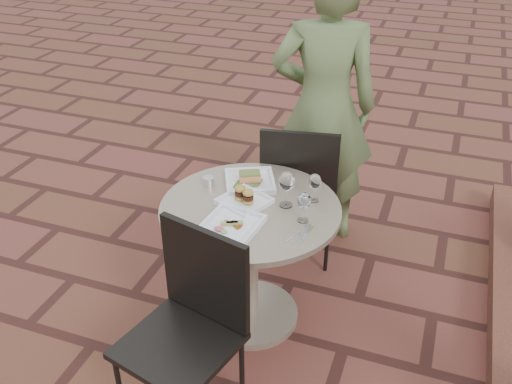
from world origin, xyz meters
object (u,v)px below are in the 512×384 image
(chair_far, at_px, (300,183))
(plate_salmon, at_px, (250,181))
(plate_tuna, at_px, (232,224))
(plate_sliders, at_px, (244,199))
(chair_near, at_px, (191,315))
(cafe_table, at_px, (251,247))
(diner, at_px, (324,108))

(chair_far, bearing_deg, plate_salmon, 57.05)
(plate_salmon, relative_size, plate_tuna, 1.22)
(plate_salmon, relative_size, plate_sliders, 1.18)
(chair_near, height_order, plate_salmon, chair_near)
(chair_near, bearing_deg, cafe_table, 100.60)
(chair_near, xyz_separation_m, diner, (0.16, 1.57, 0.34))
(diner, height_order, plate_salmon, diner)
(chair_near, distance_m, diner, 1.62)
(chair_near, relative_size, plate_salmon, 2.77)
(chair_near, height_order, diner, diner)
(plate_salmon, distance_m, plate_tuna, 0.41)
(chair_near, xyz_separation_m, plate_tuna, (0.02, 0.42, 0.20))
(plate_tuna, bearing_deg, cafe_table, 84.50)
(diner, bearing_deg, plate_tuna, 67.58)
(cafe_table, relative_size, plate_sliders, 3.15)
(cafe_table, xyz_separation_m, diner, (0.12, 0.95, 0.41))
(cafe_table, bearing_deg, diner, 82.78)
(chair_far, xyz_separation_m, plate_salmon, (-0.17, -0.39, 0.20))
(plate_salmon, xyz_separation_m, plate_tuna, (0.06, -0.40, -0.00))
(chair_near, xyz_separation_m, plate_salmon, (-0.04, 0.82, 0.20))
(chair_near, distance_m, plate_tuna, 0.47)
(cafe_table, relative_size, plate_tuna, 3.28)
(diner, bearing_deg, cafe_table, 67.28)
(plate_salmon, xyz_separation_m, plate_sliders, (0.04, -0.19, 0.01))
(plate_tuna, bearing_deg, diner, 83.08)
(cafe_table, distance_m, plate_salmon, 0.35)
(chair_near, bearing_deg, diner, 98.31)
(cafe_table, bearing_deg, plate_salmon, 111.08)
(chair_far, relative_size, plate_salmon, 2.77)
(plate_sliders, bearing_deg, diner, 80.35)
(cafe_table, bearing_deg, plate_sliders, 156.85)
(plate_sliders, bearing_deg, plate_salmon, 102.15)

